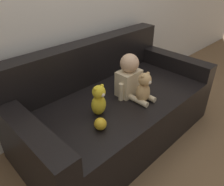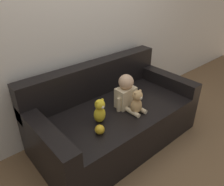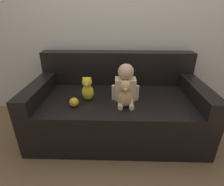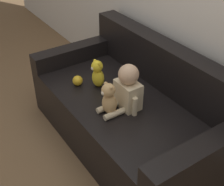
{
  "view_description": "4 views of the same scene",
  "coord_description": "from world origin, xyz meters",
  "px_view_note": "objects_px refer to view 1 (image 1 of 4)",
  "views": [
    {
      "loc": [
        -1.21,
        -1.16,
        1.49
      ],
      "look_at": [
        -0.07,
        -0.01,
        0.51
      ],
      "focal_mm": 35.0,
      "sensor_mm": 36.0,
      "label": 1
    },
    {
      "loc": [
        -1.37,
        -1.51,
        1.77
      ],
      "look_at": [
        -0.08,
        -0.03,
        0.68
      ],
      "focal_mm": 35.0,
      "sensor_mm": 36.0,
      "label": 2
    },
    {
      "loc": [
        -0.01,
        -1.73,
        1.31
      ],
      "look_at": [
        -0.05,
        -0.08,
        0.53
      ],
      "focal_mm": 28.0,
      "sensor_mm": 36.0,
      "label": 3
    },
    {
      "loc": [
        1.7,
        -1.29,
        1.98
      ],
      "look_at": [
        -0.07,
        -0.11,
        0.52
      ],
      "focal_mm": 50.0,
      "sensor_mm": 36.0,
      "label": 4
    }
  ],
  "objects_px": {
    "teddy_bear_brown": "(144,88)",
    "plush_toy_side": "(99,100)",
    "couch": "(113,107)",
    "toy_ball": "(100,124)",
    "person_baby": "(130,78)"
  },
  "relations": [
    {
      "from": "teddy_bear_brown",
      "to": "toy_ball",
      "type": "relative_size",
      "value": 2.99
    },
    {
      "from": "teddy_bear_brown",
      "to": "toy_ball",
      "type": "bearing_deg",
      "value": -178.84
    },
    {
      "from": "person_baby",
      "to": "plush_toy_side",
      "type": "bearing_deg",
      "value": -175.65
    },
    {
      "from": "teddy_bear_brown",
      "to": "plush_toy_side",
      "type": "distance_m",
      "value": 0.4
    },
    {
      "from": "couch",
      "to": "plush_toy_side",
      "type": "relative_size",
      "value": 7.24
    },
    {
      "from": "teddy_bear_brown",
      "to": "toy_ball",
      "type": "height_order",
      "value": "teddy_bear_brown"
    },
    {
      "from": "plush_toy_side",
      "to": "teddy_bear_brown",
      "type": "bearing_deg",
      "value": -19.12
    },
    {
      "from": "couch",
      "to": "toy_ball",
      "type": "relative_size",
      "value": 20.35
    },
    {
      "from": "teddy_bear_brown",
      "to": "plush_toy_side",
      "type": "bearing_deg",
      "value": 160.88
    },
    {
      "from": "couch",
      "to": "plush_toy_side",
      "type": "xyz_separation_m",
      "value": [
        -0.3,
        -0.15,
        0.28
      ]
    },
    {
      "from": "couch",
      "to": "teddy_bear_brown",
      "type": "height_order",
      "value": "couch"
    },
    {
      "from": "teddy_bear_brown",
      "to": "couch",
      "type": "bearing_deg",
      "value": 104.85
    },
    {
      "from": "toy_ball",
      "to": "couch",
      "type": "bearing_deg",
      "value": 35.03
    },
    {
      "from": "couch",
      "to": "teddy_bear_brown",
      "type": "distance_m",
      "value": 0.41
    },
    {
      "from": "person_baby",
      "to": "toy_ball",
      "type": "relative_size",
      "value": 4.19
    }
  ]
}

